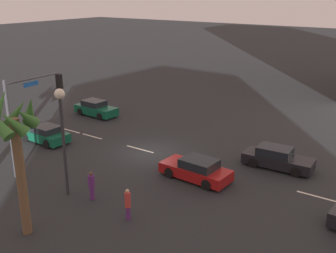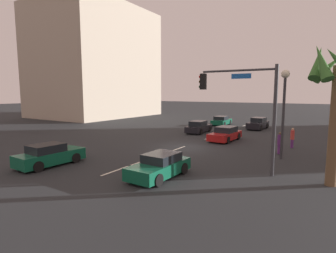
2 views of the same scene
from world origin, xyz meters
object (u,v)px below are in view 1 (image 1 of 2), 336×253
car_1 (45,134)px  pedestrian_1 (128,203)px  streetlamp (62,122)px  pedestrian_0 (92,185)px  car_0 (96,109)px  car_3 (196,170)px  car_5 (277,158)px  palm_tree_0 (12,132)px  traffic_signal (29,107)px

car_1 → pedestrian_1: (-12.30, 5.00, 0.29)m
streetlamp → pedestrian_0: (-1.53, -0.37, -3.40)m
car_0 → car_1: bearing=103.7°
car_3 → car_5: (-3.40, -4.43, 0.01)m
car_0 → pedestrian_1: bearing=139.1°
car_5 → streetlamp: 13.68m
pedestrian_0 → palm_tree_0: 5.95m
traffic_signal → pedestrian_1: bearing=171.3°
car_1 → palm_tree_0: (-9.04, 8.74, 4.45)m
car_1 → pedestrian_1: pedestrian_1 is taller
car_3 → streetlamp: (4.88, 5.83, 3.65)m
car_3 → streetlamp: size_ratio=0.73×
car_1 → pedestrian_1: size_ratio=2.38×
streetlamp → pedestrian_1: bearing=178.6°
pedestrian_0 → car_1: bearing=-25.8°
car_1 → car_5: size_ratio=0.89×
traffic_signal → car_3: bearing=-153.9°
car_3 → palm_tree_0: palm_tree_0 is taller
pedestrian_1 → car_3: bearing=-93.8°
pedestrian_0 → pedestrian_1: (-2.96, 0.48, 0.03)m
car_0 → streetlamp: 15.81m
pedestrian_1 → car_0: bearing=-40.9°
car_5 → palm_tree_0: bearing=63.4°
pedestrian_1 → palm_tree_0: 6.48m
streetlamp → car_1: bearing=-32.1°
traffic_signal → palm_tree_0: bearing=138.0°
car_3 → streetlamp: 8.43m
car_1 → streetlamp: bearing=147.9°
pedestrian_1 → traffic_signal: bearing=-8.7°
car_0 → car_5: bearing=174.2°
car_3 → pedestrian_1: pedestrian_1 is taller
streetlamp → pedestrian_0: size_ratio=3.68×
car_0 → traffic_signal: (-5.11, 10.81, 3.44)m
car_1 → streetlamp: 9.92m
car_3 → traffic_signal: bearing=26.1°
pedestrian_0 → palm_tree_0: (0.30, 4.22, 4.18)m
car_1 → car_3: 12.73m
traffic_signal → palm_tree_0: size_ratio=0.88×
pedestrian_0 → traffic_signal: bearing=-8.4°
traffic_signal → car_0: bearing=-64.7°
car_1 → car_5: 16.97m
car_1 → car_3: size_ratio=0.90×
car_1 → traffic_signal: 6.06m
car_3 → pedestrian_0: size_ratio=2.68×
car_5 → traffic_signal: 15.97m
car_0 → pedestrian_0: size_ratio=2.53×
palm_tree_0 → car_5: bearing=-116.6°
pedestrian_0 → car_5: bearing=-124.3°
car_3 → pedestrian_1: 5.95m
streetlamp → car_3: bearing=-130.0°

